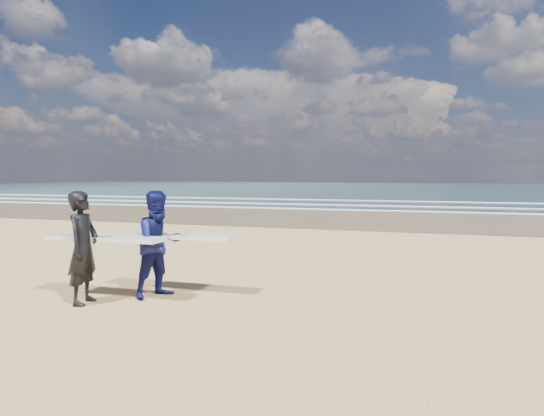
% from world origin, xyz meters
% --- Properties ---
extents(ocean, '(220.00, 100.00, 0.02)m').
position_xyz_m(ocean, '(20.00, 72.00, 0.01)').
color(ocean, '#1A3339').
rests_on(ocean, ground).
extents(surfer_near, '(2.22, 1.05, 1.98)m').
position_xyz_m(surfer_near, '(0.21, -0.40, 1.00)').
color(surfer_near, black).
rests_on(surfer_near, ground).
extents(surfer_far, '(2.20, 1.21, 1.97)m').
position_xyz_m(surfer_far, '(1.20, 0.43, 0.99)').
color(surfer_far, '#0C0F46').
rests_on(surfer_far, ground).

